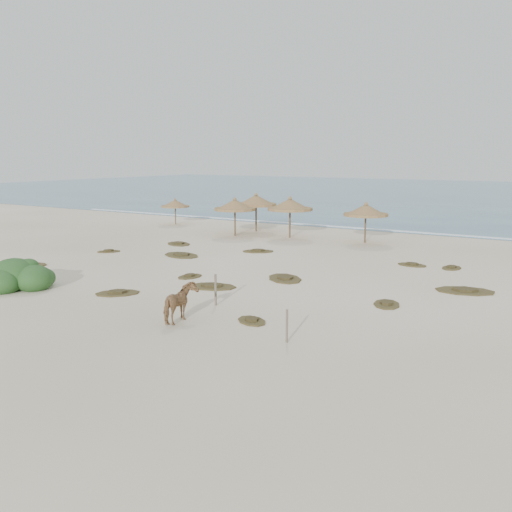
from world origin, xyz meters
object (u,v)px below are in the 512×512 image
(palapa_0, at_px, (175,204))
(bush, at_px, (16,277))
(horse, at_px, (180,303))
(palapa_1, at_px, (235,206))

(palapa_0, distance_m, bush, 25.52)
(horse, distance_m, bush, 10.28)
(palapa_1, height_order, horse, palapa_1)
(palapa_0, height_order, palapa_1, palapa_1)
(palapa_1, height_order, bush, palapa_1)
(palapa_0, xyz_separation_m, bush, (9.85, -23.51, -1.32))
(palapa_1, bearing_deg, horse, -60.99)
(palapa_0, height_order, horse, palapa_0)
(palapa_1, relative_size, bush, 1.00)
(palapa_0, bearing_deg, bush, -67.26)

